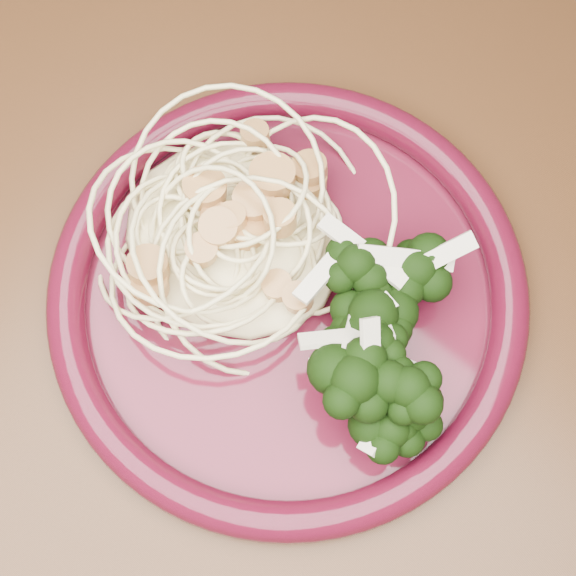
{
  "coord_description": "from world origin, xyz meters",
  "views": [
    {
      "loc": [
        0.12,
        -0.1,
        1.23
      ],
      "look_at": [
        0.01,
        0.02,
        0.77
      ],
      "focal_mm": 50.0,
      "sensor_mm": 36.0,
      "label": 1
    }
  ],
  "objects": [
    {
      "name": "broccoli_pile",
      "position": [
        0.07,
        0.01,
        0.78
      ],
      "size": [
        0.12,
        0.17,
        0.06
      ],
      "primitive_type": "ellipsoid",
      "rotation": [
        0.0,
        0.0,
        -0.13
      ],
      "color": "black",
      "rests_on": "dinner_plate"
    },
    {
      "name": "spaghetti_pile",
      "position": [
        -0.04,
        0.03,
        0.77
      ],
      "size": [
        0.16,
        0.14,
        0.03
      ],
      "primitive_type": "ellipsoid",
      "rotation": [
        0.0,
        0.0,
        -0.13
      ],
      "color": "beige",
      "rests_on": "dinner_plate"
    },
    {
      "name": "onion_garnish",
      "position": [
        0.07,
        0.01,
        0.82
      ],
      "size": [
        0.08,
        0.11,
        0.06
      ],
      "primitive_type": null,
      "rotation": [
        0.0,
        0.0,
        -0.13
      ],
      "color": "beige",
      "rests_on": "broccoli_pile"
    },
    {
      "name": "dinner_plate",
      "position": [
        0.01,
        0.02,
        0.76
      ],
      "size": [
        0.33,
        0.33,
        0.02
      ],
      "rotation": [
        0.0,
        0.0,
        -0.13
      ],
      "color": "#4B0E1F",
      "rests_on": "dining_table"
    },
    {
      "name": "scallop_cluster",
      "position": [
        -0.04,
        0.03,
        0.81
      ],
      "size": [
        0.15,
        0.15,
        0.05
      ],
      "primitive_type": null,
      "rotation": [
        0.0,
        0.0,
        -0.13
      ],
      "color": "tan",
      "rests_on": "spaghetti_pile"
    },
    {
      "name": "dining_table",
      "position": [
        0.0,
        0.0,
        0.65
      ],
      "size": [
        1.2,
        0.8,
        0.75
      ],
      "color": "#472814",
      "rests_on": "ground"
    }
  ]
}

